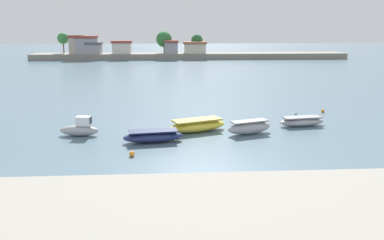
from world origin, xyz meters
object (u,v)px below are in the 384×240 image
moored_boat_2 (197,126)px  moored_boat_3 (249,127)px  moored_boat_0 (80,129)px  moored_boat_4 (302,121)px  moored_boat_1 (153,136)px  mooring_buoy_2 (296,113)px  mooring_buoy_0 (323,111)px  mooring_buoy_1 (132,154)px

moored_boat_2 → moored_boat_3: size_ratio=1.32×
moored_boat_0 → moored_boat_2: bearing=11.4°
moored_boat_2 → moored_boat_4: bearing=-12.9°
moored_boat_1 → mooring_buoy_2: bearing=23.5°
moored_boat_0 → mooring_buoy_2: bearing=25.0°
moored_boat_0 → mooring_buoy_0: (24.58, 7.80, -0.42)m
moored_boat_3 → moored_boat_4: 6.07m
moored_boat_3 → moored_boat_0: bearing=160.5°
moored_boat_0 → mooring_buoy_2: (21.30, 6.96, -0.45)m
mooring_buoy_1 → moored_boat_3: bearing=29.3°
moored_boat_1 → moored_boat_4: bearing=9.4°
moored_boat_2 → mooring_buoy_0: moored_boat_2 is taller
moored_boat_0 → mooring_buoy_1: size_ratio=8.89×
moored_boat_4 → mooring_buoy_0: (4.33, 5.66, -0.25)m
moored_boat_2 → mooring_buoy_0: size_ratio=15.54×
moored_boat_1 → moored_boat_4: (13.90, 4.38, -0.04)m
moored_boat_2 → moored_boat_3: bearing=-34.4°
mooring_buoy_0 → mooring_buoy_2: bearing=-165.7°
mooring_buoy_2 → moored_boat_0: bearing=-161.9°
moored_boat_1 → mooring_buoy_1: bearing=-119.9°
moored_boat_4 → mooring_buoy_1: 17.27m
moored_boat_2 → mooring_buoy_2: (11.10, 6.15, -0.38)m
moored_boat_4 → mooring_buoy_1: (-15.33, -7.95, -0.23)m
moored_boat_3 → moored_boat_4: size_ratio=0.94×
moored_boat_1 → mooring_buoy_2: moored_boat_1 is taller
moored_boat_2 → mooring_buoy_1: (-5.26, -6.62, -0.34)m
moored_boat_0 → mooring_buoy_0: 25.80m
moored_boat_3 → mooring_buoy_0: bearing=21.1°
mooring_buoy_1 → mooring_buoy_2: 20.76m
mooring_buoy_1 → mooring_buoy_0: bearing=34.7°
moored_boat_3 → mooring_buoy_1: 11.22m
moored_boat_4 → mooring_buoy_0: size_ratio=12.52×
moored_boat_0 → moored_boat_3: bearing=5.7°
moored_boat_1 → mooring_buoy_0: 20.81m
mooring_buoy_0 → mooring_buoy_1: (-19.65, -13.61, 0.01)m
mooring_buoy_0 → mooring_buoy_1: size_ratio=0.94×
moored_boat_0 → mooring_buoy_1: moored_boat_0 is taller
moored_boat_0 → moored_boat_3: size_ratio=0.80×
mooring_buoy_0 → moored_boat_3: bearing=-140.6°
mooring_buoy_1 → mooring_buoy_2: bearing=38.0°
moored_boat_0 → moored_boat_4: 20.37m
mooring_buoy_1 → mooring_buoy_2: (16.37, 12.77, -0.04)m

